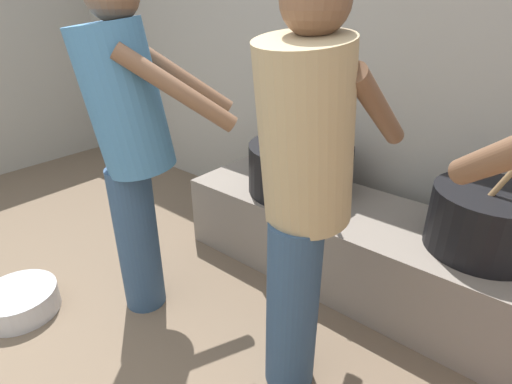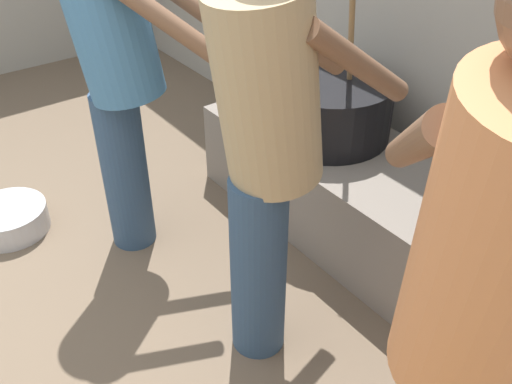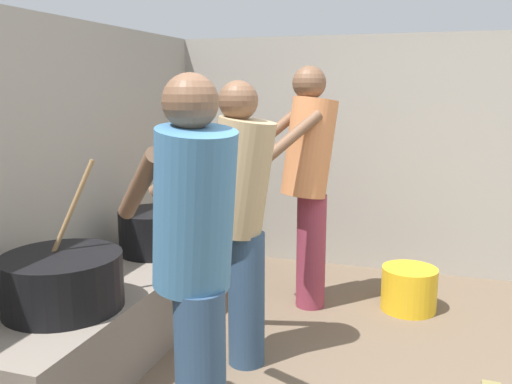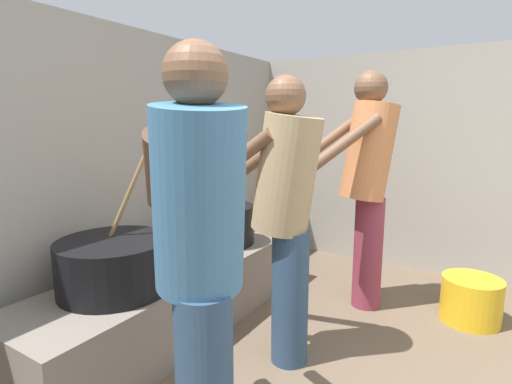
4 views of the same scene
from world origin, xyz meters
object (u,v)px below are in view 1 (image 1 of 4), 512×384
Objects in this scene: cook_in_tan_shirt at (304,184)px; cooking_pot_main at (300,168)px; metal_mixing_bowl at (20,301)px; cooking_pot_secondary at (486,221)px; cook_in_blue_shirt at (130,139)px.

cooking_pot_main is at bearing 124.00° from cook_in_tan_shirt.
cook_in_tan_shirt is 1.61m from metal_mixing_bowl.
cooking_pot_secondary is 1.58m from cook_in_blue_shirt.
metal_mixing_bowl is (-0.44, -0.48, -0.82)m from cook_in_blue_shirt.
cooking_pot_secondary reaches higher than cooking_pot_main.
cooking_pot_secondary is at bearing 37.99° from metal_mixing_bowl.
cook_in_blue_shirt is (-1.28, -0.87, 0.32)m from cooking_pot_secondary.
cook_in_blue_shirt is 4.28× the size of metal_mixing_bowl.
cook_in_tan_shirt is (-0.45, -0.76, 0.31)m from cooking_pot_secondary.
cooking_pot_secondary is (0.96, 0.01, 0.00)m from cooking_pot_main.
cooking_pot_secondary reaches higher than metal_mixing_bowl.
metal_mixing_bowl is (-0.76, -1.33, -0.50)m from cooking_pot_main.
cook_in_tan_shirt is 0.99× the size of cook_in_blue_shirt.
cooking_pot_main is 0.96m from cook_in_tan_shirt.
metal_mixing_bowl is at bearing -155.14° from cook_in_tan_shirt.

